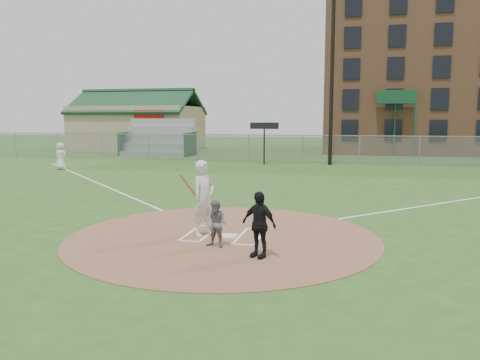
% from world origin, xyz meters
% --- Properties ---
extents(ground, '(140.00, 140.00, 0.00)m').
position_xyz_m(ground, '(0.00, 0.00, 0.00)').
color(ground, '#2D561D').
rests_on(ground, ground).
extents(dirt_circle, '(8.40, 8.40, 0.02)m').
position_xyz_m(dirt_circle, '(0.00, 0.00, 0.01)').
color(dirt_circle, '#906044').
rests_on(dirt_circle, ground).
extents(home_plate, '(0.48, 0.48, 0.03)m').
position_xyz_m(home_plate, '(0.14, -0.03, 0.04)').
color(home_plate, silver).
rests_on(home_plate, dirt_circle).
extents(foul_line_third, '(17.04, 17.04, 0.01)m').
position_xyz_m(foul_line_third, '(-9.00, 9.00, 0.01)').
color(foul_line_third, white).
rests_on(foul_line_third, ground).
extents(catcher, '(0.66, 0.57, 1.18)m').
position_xyz_m(catcher, '(0.12, -1.11, 0.61)').
color(catcher, slate).
rests_on(catcher, dirt_circle).
extents(umpire, '(0.97, 0.71, 1.53)m').
position_xyz_m(umpire, '(1.30, -1.69, 0.79)').
color(umpire, black).
rests_on(umpire, dirt_circle).
extents(ondeck_player, '(0.90, 0.65, 1.70)m').
position_xyz_m(ondeck_player, '(-14.31, 13.93, 0.85)').
color(ondeck_player, silver).
rests_on(ondeck_player, ground).
extents(batters_boxes, '(2.08, 1.88, 0.01)m').
position_xyz_m(batters_boxes, '(0.00, 0.15, 0.03)').
color(batters_boxes, white).
rests_on(batters_boxes, dirt_circle).
extents(batter_at_plate, '(0.87, 1.12, 2.05)m').
position_xyz_m(batter_at_plate, '(-0.53, -0.04, 1.05)').
color(batter_at_plate, silver).
rests_on(batter_at_plate, dirt_circle).
extents(outfield_fence, '(56.08, 0.08, 2.03)m').
position_xyz_m(outfield_fence, '(0.00, 22.00, 1.02)').
color(outfield_fence, slate).
rests_on(outfield_fence, ground).
extents(bleachers, '(6.08, 3.20, 3.20)m').
position_xyz_m(bleachers, '(-13.00, 26.20, 1.59)').
color(bleachers, '#B7BABF').
rests_on(bleachers, ground).
extents(clubhouse, '(12.20, 8.71, 6.23)m').
position_xyz_m(clubhouse, '(-18.00, 32.99, 2.39)').
color(clubhouse, tan).
rests_on(clubhouse, ground).
extents(light_pole, '(1.20, 0.30, 12.22)m').
position_xyz_m(light_pole, '(2.00, 21.00, 6.61)').
color(light_pole, black).
rests_on(light_pole, ground).
extents(scoreboard_sign, '(2.00, 0.10, 2.93)m').
position_xyz_m(scoreboard_sign, '(-2.50, 20.20, 2.39)').
color(scoreboard_sign, black).
rests_on(scoreboard_sign, ground).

